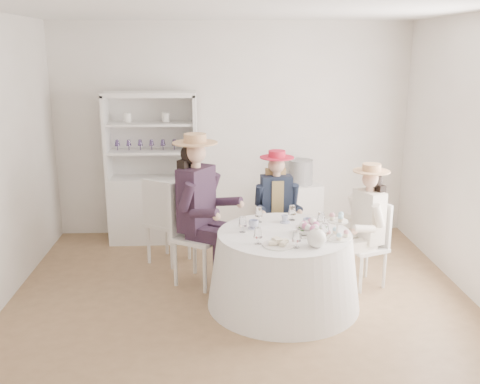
{
  "coord_description": "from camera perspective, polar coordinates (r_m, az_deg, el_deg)",
  "views": [
    {
      "loc": [
        -0.26,
        -4.79,
        2.37
      ],
      "look_at": [
        0.0,
        0.1,
        1.05
      ],
      "focal_mm": 40.0,
      "sensor_mm": 36.0,
      "label": 1
    }
  ],
  "objects": [
    {
      "name": "hatbox",
      "position": [
        6.8,
        6.48,
        2.15
      ],
      "size": [
        0.34,
        0.34,
        0.31
      ],
      "primitive_type": "cylinder",
      "rotation": [
        0.0,
        0.0,
        0.13
      ],
      "color": "black",
      "rests_on": "side_table"
    },
    {
      "name": "stemware_set",
      "position": [
        4.96,
        4.78,
        -3.53
      ],
      "size": [
        0.83,
        0.83,
        0.15
      ],
      "color": "white",
      "rests_on": "tea_table"
    },
    {
      "name": "sandwich_plate",
      "position": [
        4.66,
        4.15,
        -5.54
      ],
      "size": [
        0.28,
        0.28,
        0.06
      ],
      "rotation": [
        0.0,
        0.0,
        -0.37
      ],
      "color": "white",
      "rests_on": "tea_table"
    },
    {
      "name": "wall_front",
      "position": [
        2.98,
        2.11,
        -4.95
      ],
      "size": [
        4.5,
        0.0,
        4.5
      ],
      "primitive_type": "plane",
      "rotation": [
        -1.57,
        0.0,
        0.0
      ],
      "color": "silver",
      "rests_on": "ground"
    },
    {
      "name": "flower_arrangement",
      "position": [
        4.96,
        7.41,
        -3.54
      ],
      "size": [
        0.17,
        0.17,
        0.06
      ],
      "rotation": [
        0.0,
        0.0,
        -0.29
      ],
      "color": "pink",
      "rests_on": "tea_table"
    },
    {
      "name": "side_table",
      "position": [
        6.93,
        6.36,
        -1.92
      ],
      "size": [
        0.56,
        0.56,
        0.7
      ],
      "primitive_type": "cube",
      "rotation": [
        0.0,
        0.0,
        0.27
      ],
      "color": "silver",
      "rests_on": "ground"
    },
    {
      "name": "guest_right",
      "position": [
        5.5,
        13.35,
        -2.77
      ],
      "size": [
        0.53,
        0.48,
        1.28
      ],
      "rotation": [
        0.0,
        0.0,
        -1.19
      ],
      "color": "silver",
      "rests_on": "ground"
    },
    {
      "name": "wall_back",
      "position": [
        6.87,
        -0.83,
        6.56
      ],
      "size": [
        4.5,
        0.0,
        4.5
      ],
      "primitive_type": "plane",
      "rotation": [
        1.57,
        0.0,
        0.0
      ],
      "color": "silver",
      "rests_on": "ground"
    },
    {
      "name": "spare_chair",
      "position": [
        6.02,
        -8.1,
        -2.84
      ],
      "size": [
        0.57,
        0.57,
        0.99
      ],
      "rotation": [
        0.0,
        0.0,
        2.56
      ],
      "color": "silver",
      "rests_on": "ground"
    },
    {
      "name": "ground",
      "position": [
        5.35,
        0.06,
        -11.21
      ],
      "size": [
        4.5,
        4.5,
        0.0
      ],
      "primitive_type": "plane",
      "color": "olive",
      "rests_on": "ground"
    },
    {
      "name": "ceiling",
      "position": [
        4.81,
        0.07,
        19.02
      ],
      "size": [
        4.5,
        4.5,
        0.0
      ],
      "primitive_type": "plane",
      "rotation": [
        3.14,
        0.0,
        0.0
      ],
      "color": "white",
      "rests_on": "wall_back"
    },
    {
      "name": "teacup_a",
      "position": [
        5.07,
        1.47,
        -3.5
      ],
      "size": [
        0.12,
        0.12,
        0.08
      ],
      "primitive_type": "imported",
      "rotation": [
        0.0,
        0.0,
        0.36
      ],
      "color": "white",
      "rests_on": "tea_table"
    },
    {
      "name": "hutch",
      "position": [
        6.76,
        -9.18,
        0.28
      ],
      "size": [
        1.12,
        0.45,
        1.87
      ],
      "rotation": [
        0.0,
        0.0,
        -0.04
      ],
      "color": "silver",
      "rests_on": "ground"
    },
    {
      "name": "table_teapot",
      "position": [
        4.66,
        8.19,
        -4.89
      ],
      "size": [
        0.24,
        0.17,
        0.18
      ],
      "rotation": [
        0.0,
        0.0,
        0.2
      ],
      "color": "white",
      "rests_on": "tea_table"
    },
    {
      "name": "cupcake_stand",
      "position": [
        4.88,
        10.34,
        -3.94
      ],
      "size": [
        0.25,
        0.25,
        0.23
      ],
      "rotation": [
        0.0,
        0.0,
        -0.35
      ],
      "color": "white",
      "rests_on": "tea_table"
    },
    {
      "name": "teacup_c",
      "position": [
        5.18,
        7.19,
        -3.26
      ],
      "size": [
        0.12,
        0.12,
        0.07
      ],
      "primitive_type": "imported",
      "rotation": [
        0.0,
        0.0,
        0.43
      ],
      "color": "white",
      "rests_on": "tea_table"
    },
    {
      "name": "flower_bowl",
      "position": [
        4.95,
        7.17,
        -4.22
      ],
      "size": [
        0.21,
        0.21,
        0.05
      ],
      "primitive_type": "imported",
      "rotation": [
        0.0,
        0.0,
        -0.01
      ],
      "color": "white",
      "rests_on": "tea_table"
    },
    {
      "name": "tea_table",
      "position": [
        5.12,
        4.68,
        -8.15
      ],
      "size": [
        1.45,
        1.45,
        0.72
      ],
      "rotation": [
        0.0,
        0.0,
        0.37
      ],
      "color": "white",
      "rests_on": "ground"
    },
    {
      "name": "guest_mid",
      "position": [
        5.88,
        3.9,
        -1.04
      ],
      "size": [
        0.48,
        0.5,
        1.31
      ],
      "rotation": [
        0.0,
        0.0,
        0.06
      ],
      "color": "silver",
      "rests_on": "ground"
    },
    {
      "name": "wall_right",
      "position": [
        5.5,
        24.21,
        3.07
      ],
      "size": [
        0.0,
        4.5,
        4.5
      ],
      "primitive_type": "plane",
      "rotation": [
        1.57,
        0.0,
        -1.57
      ],
      "color": "silver",
      "rests_on": "ground"
    },
    {
      "name": "guest_left",
      "position": [
        5.37,
        -4.43,
        -1.02
      ],
      "size": [
        0.67,
        0.62,
        1.57
      ],
      "rotation": [
        0.0,
        0.0,
        1.02
      ],
      "color": "silver",
      "rests_on": "ground"
    },
    {
      "name": "teacup_b",
      "position": [
        5.26,
        4.81,
        -2.92
      ],
      "size": [
        0.08,
        0.08,
        0.07
      ],
      "primitive_type": "imported",
      "rotation": [
        0.0,
        0.0,
        0.15
      ],
      "color": "white",
      "rests_on": "tea_table"
    }
  ]
}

